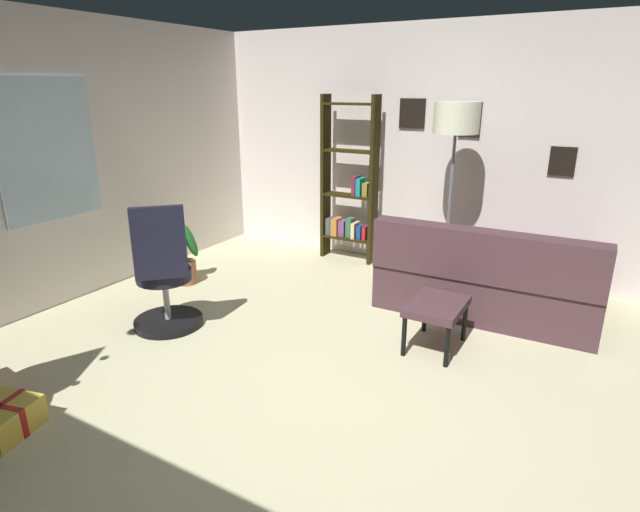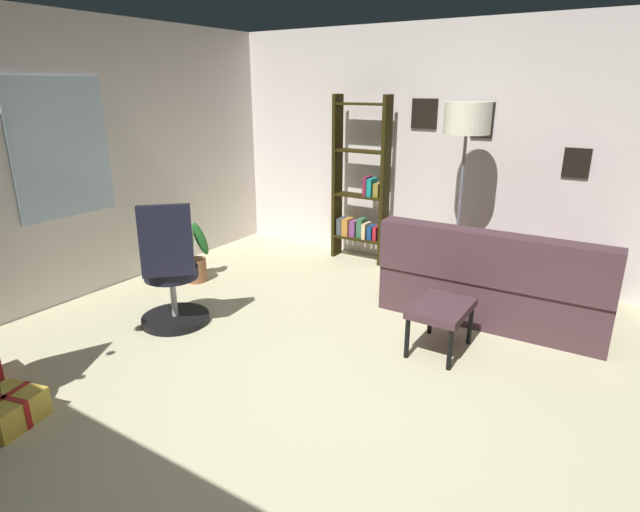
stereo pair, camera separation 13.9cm
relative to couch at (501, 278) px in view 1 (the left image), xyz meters
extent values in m
cube|color=beige|center=(-1.96, 0.51, -0.34)|extent=(5.49, 5.99, 0.10)
cube|color=silver|center=(-1.96, 3.56, 0.98)|extent=(5.49, 0.10, 2.53)
cube|color=silver|center=(-1.82, 3.50, 1.10)|extent=(0.90, 0.03, 1.20)
cube|color=silver|center=(0.84, 0.51, 0.98)|extent=(0.10, 5.99, 2.53)
cube|color=black|center=(0.78, 1.20, 1.35)|extent=(0.02, 0.28, 0.30)
cube|color=black|center=(0.78, 0.60, 1.30)|extent=(0.02, 0.22, 0.34)
cube|color=black|center=(0.78, -0.29, 0.96)|extent=(0.02, 0.23, 0.27)
cube|color=#482F35|center=(-0.09, 0.09, -0.09)|extent=(0.92, 1.85, 0.40)
cube|color=#482F35|center=(-0.45, 0.09, 0.32)|extent=(0.24, 1.83, 0.42)
cube|color=#482F35|center=(-0.07, -0.75, 0.21)|extent=(0.89, 0.16, 0.20)
cube|color=#482F35|center=(-0.11, 0.94, 0.21)|extent=(0.89, 0.16, 0.20)
cube|color=#482F35|center=(0.68, -0.36, -0.09)|extent=(0.65, 0.90, 0.40)
cube|color=#B32813|center=(-0.33, -0.23, 0.28)|extent=(0.17, 0.41, 0.40)
cube|color=beige|center=(-0.33, 0.04, 0.28)|extent=(0.18, 0.41, 0.40)
cube|color=maroon|center=(-0.34, 0.28, 0.28)|extent=(0.18, 0.40, 0.41)
cube|color=#482F35|center=(-1.01, 0.27, 0.06)|extent=(0.52, 0.38, 0.06)
cylinder|color=black|center=(-1.24, 0.11, -0.13)|extent=(0.04, 0.04, 0.31)
cylinder|color=black|center=(-0.78, 0.11, -0.13)|extent=(0.04, 0.04, 0.31)
cylinder|color=black|center=(-1.24, 0.43, -0.13)|extent=(0.04, 0.04, 0.31)
cylinder|color=black|center=(-0.78, 0.43, -0.13)|extent=(0.04, 0.04, 0.31)
cube|color=gold|center=(-3.25, 2.10, -0.20)|extent=(0.41, 0.39, 0.18)
cube|color=#B21919|center=(-3.25, 2.10, -0.20)|extent=(0.35, 0.12, 0.19)
cube|color=#B21919|center=(-3.25, 2.10, -0.20)|extent=(0.12, 0.33, 0.19)
cylinder|color=black|center=(-1.75, 2.32, -0.26)|extent=(0.56, 0.56, 0.06)
cylinder|color=#B2B2B7|center=(-1.75, 2.32, -0.03)|extent=(0.05, 0.05, 0.39)
cylinder|color=black|center=(-1.75, 2.32, 0.16)|extent=(0.44, 0.44, 0.09)
cube|color=black|center=(-1.88, 2.19, 0.49)|extent=(0.37, 0.36, 0.56)
cube|color=black|center=(0.57, 1.52, 0.63)|extent=(0.18, 0.04, 1.83)
cube|color=black|center=(0.57, 2.12, 0.63)|extent=(0.18, 0.04, 1.83)
cube|color=black|center=(0.57, 1.82, -0.04)|extent=(0.18, 0.56, 0.02)
cube|color=black|center=(0.57, 1.82, 0.45)|extent=(0.18, 0.56, 0.02)
cube|color=black|center=(0.57, 1.82, 0.95)|extent=(0.18, 0.56, 0.02)
cube|color=black|center=(0.57, 1.82, 1.44)|extent=(0.18, 0.56, 0.02)
cube|color=#AA1C29|center=(0.58, 1.60, 0.05)|extent=(0.15, 0.04, 0.16)
cube|color=navy|center=(0.58, 1.66, 0.05)|extent=(0.15, 0.05, 0.15)
cube|color=beige|center=(0.57, 1.73, 0.06)|extent=(0.16, 0.04, 0.18)
cube|color=#316645|center=(0.59, 1.80, 0.08)|extent=(0.13, 0.07, 0.22)
cube|color=#763D73|center=(0.59, 1.89, 0.07)|extent=(0.14, 0.08, 0.18)
cube|color=#B1752F|center=(0.57, 1.97, 0.07)|extent=(0.16, 0.08, 0.20)
cube|color=#444A50|center=(0.58, 2.05, 0.07)|extent=(0.16, 0.06, 0.20)
cube|color=olive|center=(0.59, 1.61, 0.54)|extent=(0.14, 0.06, 0.15)
cube|color=teal|center=(0.58, 1.68, 0.56)|extent=(0.16, 0.05, 0.20)
cube|color=maroon|center=(0.57, 1.73, 0.57)|extent=(0.16, 0.04, 0.21)
cylinder|color=slate|center=(0.26, 0.59, -0.27)|extent=(0.28, 0.28, 0.03)
cylinder|color=slate|center=(0.26, 0.59, 0.48)|extent=(0.03, 0.03, 1.47)
cylinder|color=#EAEBCA|center=(0.26, 0.59, 1.35)|extent=(0.41, 0.41, 0.28)
cylinder|color=#925939|center=(-0.96, 2.88, -0.17)|extent=(0.21, 0.21, 0.24)
ellipsoid|color=#246828|center=(-1.00, 2.98, 0.17)|extent=(0.25, 0.16, 0.45)
ellipsoid|color=#246828|center=(-0.98, 3.01, 0.16)|extent=(0.15, 0.22, 0.43)
ellipsoid|color=#246828|center=(-0.84, 2.90, 0.13)|extent=(0.20, 0.19, 0.39)
ellipsoid|color=#246828|center=(-1.00, 2.91, 0.12)|extent=(0.21, 0.16, 0.37)
ellipsoid|color=#246828|center=(-1.12, 2.85, 0.12)|extent=(0.13, 0.21, 0.36)
camera|label=1|loc=(-4.49, -0.73, 1.62)|focal=28.75mm
camera|label=2|loc=(-4.42, -0.85, 1.62)|focal=28.75mm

